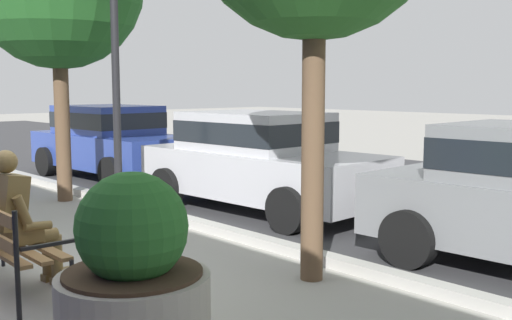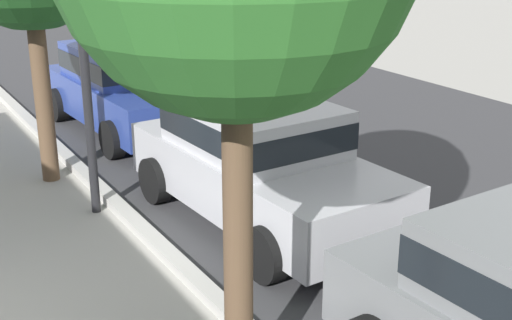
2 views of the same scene
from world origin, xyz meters
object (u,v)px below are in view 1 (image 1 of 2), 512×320
at_px(concrete_planter, 133,275).
at_px(parked_car_blue, 110,139).
at_px(lamp_post, 115,47).
at_px(parked_car_silver, 259,158).
at_px(park_bench, 0,237).
at_px(bronze_statue_seated, 25,222).

bearing_deg(concrete_planter, parked_car_blue, 152.19).
xyz_separation_m(concrete_planter, lamp_post, (-4.56, 2.46, 1.99)).
bearing_deg(parked_car_silver, park_bench, -74.11).
bearing_deg(parked_car_silver, parked_car_blue, 180.00).
bearing_deg(parked_car_blue, bronze_statue_seated, -34.98).
relative_size(park_bench, concrete_planter, 1.35).
distance_m(bronze_statue_seated, concrete_planter, 1.87).
height_order(bronze_statue_seated, lamp_post, lamp_post).
xyz_separation_m(concrete_planter, parked_car_silver, (-3.22, 4.20, 0.28)).
distance_m(park_bench, bronze_statue_seated, 0.26).
height_order(bronze_statue_seated, parked_car_silver, parked_car_silver).
distance_m(park_bench, parked_car_silver, 4.67).
height_order(park_bench, bronze_statue_seated, bronze_statue_seated).
bearing_deg(parked_car_blue, park_bench, -36.66).
relative_size(concrete_planter, parked_car_silver, 0.32).
relative_size(parked_car_blue, lamp_post, 1.07).
xyz_separation_m(park_bench, bronze_statue_seated, (0.08, 0.21, 0.12)).
relative_size(concrete_planter, parked_car_blue, 0.32).
height_order(parked_car_blue, lamp_post, lamp_post).
bearing_deg(parked_car_blue, concrete_planter, -27.81).
bearing_deg(park_bench, parked_car_blue, 143.34).
bearing_deg(parked_car_silver, lamp_post, -127.54).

